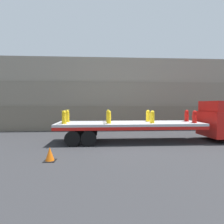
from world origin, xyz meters
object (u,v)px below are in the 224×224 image
(flatbed_trailer, at_px, (120,126))
(fire_hydrant_yellow_far_2, at_px, (148,116))
(fire_hydrant_yellow_near_0, at_px, (64,117))
(fire_hydrant_red_far_3, at_px, (187,116))
(fire_hydrant_yellow_far_0, at_px, (67,116))
(traffic_cone, at_px, (50,154))
(fire_hydrant_yellow_far_1, at_px, (108,116))
(fire_hydrant_yellow_near_1, at_px, (109,117))
(fire_hydrant_red_near_3, at_px, (194,117))
(fire_hydrant_yellow_near_2, at_px, (152,117))
(truck_cab, at_px, (222,121))

(flatbed_trailer, xyz_separation_m, fire_hydrant_yellow_far_2, (2.06, 0.53, 0.64))
(fire_hydrant_yellow_near_0, distance_m, fire_hydrant_red_far_3, 8.50)
(fire_hydrant_yellow_far_0, xyz_separation_m, fire_hydrant_yellow_far_2, (5.62, 0.00, 0.00))
(fire_hydrant_yellow_far_0, relative_size, traffic_cone, 1.31)
(fire_hydrant_yellow_near_0, distance_m, fire_hydrant_yellow_far_1, 3.00)
(fire_hydrant_yellow_near_1, bearing_deg, fire_hydrant_yellow_far_2, 20.69)
(fire_hydrant_yellow_far_0, xyz_separation_m, traffic_cone, (0.04, -4.29, -1.40))
(flatbed_trailer, relative_size, fire_hydrant_red_near_3, 11.78)
(traffic_cone, bearing_deg, fire_hydrant_yellow_near_2, 30.03)
(traffic_cone, bearing_deg, fire_hydrant_red_near_3, 21.03)
(fire_hydrant_yellow_far_1, xyz_separation_m, fire_hydrant_red_near_3, (5.62, -1.06, 0.00))
(truck_cab, bearing_deg, fire_hydrant_yellow_near_1, -176.14)
(fire_hydrant_yellow_far_1, relative_size, traffic_cone, 1.31)
(truck_cab, bearing_deg, fire_hydrant_yellow_near_0, -177.15)
(fire_hydrant_yellow_near_0, height_order, fire_hydrant_yellow_far_2, same)
(truck_cab, distance_m, traffic_cone, 11.34)
(fire_hydrant_yellow_far_0, distance_m, fire_hydrant_red_far_3, 8.43)
(fire_hydrant_yellow_near_2, bearing_deg, fire_hydrant_red_far_3, 20.69)
(traffic_cone, bearing_deg, fire_hydrant_red_far_3, 27.07)
(fire_hydrant_yellow_far_2, distance_m, fire_hydrant_red_near_3, 3.00)
(fire_hydrant_red_near_3, xyz_separation_m, fire_hydrant_red_far_3, (0.00, 1.06, 0.00))
(fire_hydrant_red_far_3, xyz_separation_m, traffic_cone, (-8.39, -4.29, -1.40))
(fire_hydrant_yellow_near_1, xyz_separation_m, fire_hydrant_yellow_near_2, (2.81, 0.00, 0.00))
(fire_hydrant_yellow_far_1, height_order, fire_hydrant_yellow_far_2, same)
(fire_hydrant_red_near_3, bearing_deg, fire_hydrant_yellow_near_0, 180.00)
(fire_hydrant_yellow_near_2, relative_size, fire_hydrant_yellow_far_2, 1.00)
(fire_hydrant_red_near_3, height_order, fire_hydrant_red_far_3, same)
(fire_hydrant_yellow_far_2, bearing_deg, fire_hydrant_red_near_3, -20.69)
(truck_cab, height_order, traffic_cone, truck_cab)
(fire_hydrant_yellow_far_2, bearing_deg, fire_hydrant_yellow_far_1, 180.00)
(fire_hydrant_yellow_far_1, height_order, fire_hydrant_red_near_3, same)
(fire_hydrant_yellow_near_1, xyz_separation_m, fire_hydrant_red_far_3, (5.62, 1.06, 0.00))
(fire_hydrant_yellow_near_2, xyz_separation_m, fire_hydrant_red_far_3, (2.81, 1.06, 0.00))
(fire_hydrant_yellow_far_1, bearing_deg, fire_hydrant_yellow_near_2, -20.69)
(fire_hydrant_yellow_near_1, height_order, fire_hydrant_yellow_far_1, same)
(truck_cab, relative_size, fire_hydrant_yellow_far_1, 3.36)
(truck_cab, distance_m, fire_hydrant_yellow_far_1, 7.89)
(fire_hydrant_yellow_far_2, relative_size, traffic_cone, 1.31)
(fire_hydrant_yellow_near_2, height_order, fire_hydrant_yellow_far_2, same)
(fire_hydrant_yellow_near_1, distance_m, fire_hydrant_red_far_3, 5.72)
(fire_hydrant_red_far_3, bearing_deg, fire_hydrant_yellow_near_0, -172.82)
(fire_hydrant_yellow_far_0, height_order, fire_hydrant_yellow_near_1, same)
(flatbed_trailer, relative_size, fire_hydrant_yellow_far_0, 11.78)
(truck_cab, xyz_separation_m, fire_hydrant_yellow_near_0, (-10.68, -0.53, 0.31))
(fire_hydrant_yellow_near_1, bearing_deg, fire_hydrant_yellow_far_0, 159.31)
(fire_hydrant_yellow_near_0, xyz_separation_m, fire_hydrant_yellow_near_1, (2.81, 0.00, 0.00))
(flatbed_trailer, bearing_deg, fire_hydrant_yellow_near_2, -14.47)
(flatbed_trailer, xyz_separation_m, traffic_cone, (-3.53, -3.76, -0.75))
(fire_hydrant_yellow_near_0, height_order, fire_hydrant_yellow_far_0, same)
(fire_hydrant_yellow_far_1, xyz_separation_m, traffic_cone, (-2.77, -4.29, -1.40))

